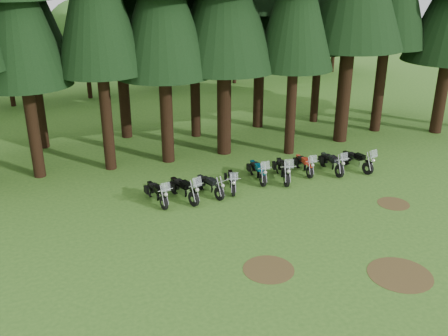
{
  "coord_description": "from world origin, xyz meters",
  "views": [
    {
      "loc": [
        -10.06,
        -15.02,
        9.75
      ],
      "look_at": [
        -1.78,
        5.0,
        1.0
      ],
      "focal_mm": 40.0,
      "sensor_mm": 36.0,
      "label": 1
    }
  ],
  "objects_px": {
    "motorcycle_1": "(184,190)",
    "motorcycle_8": "(357,161)",
    "motorcycle_6": "(304,165)",
    "motorcycle_0": "(157,194)",
    "motorcycle_5": "(283,170)",
    "motorcycle_2": "(210,186)",
    "motorcycle_4": "(258,172)",
    "motorcycle_3": "(232,182)",
    "motorcycle_7": "(332,163)"
  },
  "relations": [
    {
      "from": "motorcycle_1",
      "to": "motorcycle_8",
      "type": "relative_size",
      "value": 1.03
    },
    {
      "from": "motorcycle_6",
      "to": "motorcycle_8",
      "type": "distance_m",
      "value": 2.82
    },
    {
      "from": "motorcycle_0",
      "to": "motorcycle_5",
      "type": "bearing_deg",
      "value": -6.35
    },
    {
      "from": "motorcycle_2",
      "to": "motorcycle_4",
      "type": "relative_size",
      "value": 0.92
    },
    {
      "from": "motorcycle_1",
      "to": "motorcycle_8",
      "type": "xyz_separation_m",
      "value": [
        9.37,
        0.03,
        -0.02
      ]
    },
    {
      "from": "motorcycle_0",
      "to": "motorcycle_5",
      "type": "xyz_separation_m",
      "value": [
        6.39,
        0.17,
        0.05
      ]
    },
    {
      "from": "motorcycle_3",
      "to": "motorcycle_8",
      "type": "relative_size",
      "value": 0.88
    },
    {
      "from": "motorcycle_2",
      "to": "motorcycle_7",
      "type": "distance_m",
      "value": 6.72
    },
    {
      "from": "motorcycle_1",
      "to": "motorcycle_5",
      "type": "xyz_separation_m",
      "value": [
        5.19,
        0.3,
        0.01
      ]
    },
    {
      "from": "motorcycle_8",
      "to": "motorcycle_1",
      "type": "bearing_deg",
      "value": 170.02
    },
    {
      "from": "motorcycle_0",
      "to": "motorcycle_1",
      "type": "bearing_deg",
      "value": -14.22
    },
    {
      "from": "motorcycle_5",
      "to": "motorcycle_4",
      "type": "bearing_deg",
      "value": 176.04
    },
    {
      "from": "motorcycle_1",
      "to": "motorcycle_2",
      "type": "bearing_deg",
      "value": -11.24
    },
    {
      "from": "motorcycle_6",
      "to": "motorcycle_8",
      "type": "bearing_deg",
      "value": -6.5
    },
    {
      "from": "motorcycle_4",
      "to": "motorcycle_5",
      "type": "distance_m",
      "value": 1.23
    },
    {
      "from": "motorcycle_1",
      "to": "motorcycle_3",
      "type": "bearing_deg",
      "value": -10.37
    },
    {
      "from": "motorcycle_5",
      "to": "motorcycle_0",
      "type": "bearing_deg",
      "value": -163.11
    },
    {
      "from": "motorcycle_0",
      "to": "motorcycle_6",
      "type": "bearing_deg",
      "value": -3.86
    },
    {
      "from": "motorcycle_1",
      "to": "motorcycle_3",
      "type": "height_order",
      "value": "motorcycle_1"
    },
    {
      "from": "motorcycle_7",
      "to": "motorcycle_1",
      "type": "bearing_deg",
      "value": -175.25
    },
    {
      "from": "motorcycle_5",
      "to": "motorcycle_6",
      "type": "distance_m",
      "value": 1.49
    },
    {
      "from": "motorcycle_0",
      "to": "motorcycle_8",
      "type": "relative_size",
      "value": 0.96
    },
    {
      "from": "motorcycle_8",
      "to": "motorcycle_5",
      "type": "bearing_deg",
      "value": 166.06
    },
    {
      "from": "motorcycle_4",
      "to": "motorcycle_5",
      "type": "bearing_deg",
      "value": -12.85
    },
    {
      "from": "motorcycle_2",
      "to": "motorcycle_8",
      "type": "height_order",
      "value": "motorcycle_8"
    },
    {
      "from": "motorcycle_3",
      "to": "motorcycle_0",
      "type": "bearing_deg",
      "value": -162.08
    },
    {
      "from": "motorcycle_2",
      "to": "motorcycle_6",
      "type": "bearing_deg",
      "value": -8.37
    },
    {
      "from": "motorcycle_2",
      "to": "motorcycle_3",
      "type": "relative_size",
      "value": 1.02
    },
    {
      "from": "motorcycle_0",
      "to": "motorcycle_5",
      "type": "height_order",
      "value": "motorcycle_5"
    },
    {
      "from": "motorcycle_5",
      "to": "motorcycle_7",
      "type": "distance_m",
      "value": 2.8
    },
    {
      "from": "motorcycle_5",
      "to": "motorcycle_7",
      "type": "relative_size",
      "value": 1.06
    },
    {
      "from": "motorcycle_2",
      "to": "motorcycle_5",
      "type": "bearing_deg",
      "value": -11.47
    },
    {
      "from": "motorcycle_4",
      "to": "motorcycle_7",
      "type": "relative_size",
      "value": 0.99
    },
    {
      "from": "motorcycle_6",
      "to": "motorcycle_5",
      "type": "bearing_deg",
      "value": -158.25
    },
    {
      "from": "motorcycle_6",
      "to": "motorcycle_1",
      "type": "bearing_deg",
      "value": -167.14
    },
    {
      "from": "motorcycle_2",
      "to": "motorcycle_5",
      "type": "distance_m",
      "value": 3.93
    },
    {
      "from": "motorcycle_6",
      "to": "motorcycle_3",
      "type": "bearing_deg",
      "value": -166.04
    },
    {
      "from": "motorcycle_1",
      "to": "motorcycle_5",
      "type": "relative_size",
      "value": 0.98
    },
    {
      "from": "motorcycle_6",
      "to": "motorcycle_8",
      "type": "relative_size",
      "value": 0.93
    },
    {
      "from": "motorcycle_5",
      "to": "motorcycle_6",
      "type": "xyz_separation_m",
      "value": [
        1.44,
        0.38,
        -0.06
      ]
    },
    {
      "from": "motorcycle_5",
      "to": "motorcycle_6",
      "type": "relative_size",
      "value": 1.14
    },
    {
      "from": "motorcycle_4",
      "to": "motorcycle_7",
      "type": "height_order",
      "value": "motorcycle_7"
    },
    {
      "from": "motorcycle_1",
      "to": "motorcycle_7",
      "type": "relative_size",
      "value": 1.04
    },
    {
      "from": "motorcycle_5",
      "to": "motorcycle_6",
      "type": "bearing_deg",
      "value": 30.15
    },
    {
      "from": "motorcycle_1",
      "to": "motorcycle_8",
      "type": "distance_m",
      "value": 9.37
    },
    {
      "from": "motorcycle_1",
      "to": "motorcycle_2",
      "type": "distance_m",
      "value": 1.27
    },
    {
      "from": "motorcycle_3",
      "to": "motorcycle_4",
      "type": "bearing_deg",
      "value": 35.98
    },
    {
      "from": "motorcycle_4",
      "to": "motorcycle_6",
      "type": "xyz_separation_m",
      "value": [
        2.6,
        -0.03,
        -0.02
      ]
    },
    {
      "from": "motorcycle_2",
      "to": "motorcycle_8",
      "type": "xyz_separation_m",
      "value": [
        8.1,
        -0.04,
        0.04
      ]
    },
    {
      "from": "motorcycle_4",
      "to": "motorcycle_7",
      "type": "xyz_separation_m",
      "value": [
        3.96,
        -0.46,
        0.01
      ]
    }
  ]
}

